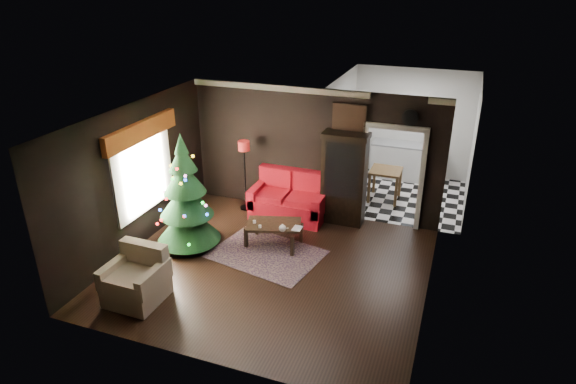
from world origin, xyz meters
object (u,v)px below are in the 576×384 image
(christmas_tree, at_px, (186,196))
(coffee_table, at_px, (274,234))
(loveseat, at_px, (289,196))
(wall_clock, at_px, (410,117))
(armchair, at_px, (135,276))
(kitchen_table, at_px, (385,185))
(floor_lamp, at_px, (245,176))
(teapot, at_px, (283,228))
(curio_cabinet, at_px, (344,181))

(christmas_tree, distance_m, coffee_table, 1.85)
(loveseat, distance_m, wall_clock, 3.04)
(loveseat, bearing_deg, armchair, -109.57)
(armchair, xyz_separation_m, kitchen_table, (3.11, 5.34, -0.09))
(floor_lamp, bearing_deg, loveseat, -1.40)
(christmas_tree, distance_m, wall_clock, 4.58)
(armchair, bearing_deg, christmas_tree, 94.67)
(teapot, bearing_deg, christmas_tree, -170.55)
(armchair, xyz_separation_m, teapot, (1.73, 2.19, 0.09))
(loveseat, relative_size, coffee_table, 1.63)
(coffee_table, relative_size, wall_clock, 3.26)
(curio_cabinet, xyz_separation_m, armchair, (-2.46, -3.91, -0.49))
(floor_lamp, relative_size, kitchen_table, 2.14)
(loveseat, distance_m, teapot, 1.55)
(curio_cabinet, relative_size, wall_clock, 5.94)
(wall_clock, bearing_deg, loveseat, -170.34)
(curio_cabinet, height_order, armchair, curio_cabinet)
(wall_clock, bearing_deg, armchair, -131.84)
(loveseat, height_order, coffee_table, loveseat)
(floor_lamp, distance_m, armchair, 3.74)
(loveseat, distance_m, floor_lamp, 1.10)
(christmas_tree, relative_size, kitchen_table, 3.13)
(christmas_tree, height_order, coffee_table, christmas_tree)
(coffee_table, bearing_deg, floor_lamp, 133.00)
(christmas_tree, relative_size, coffee_table, 2.25)
(christmas_tree, distance_m, armchair, 1.98)
(curio_cabinet, height_order, teapot, curio_cabinet)
(armchair, distance_m, coffee_table, 2.85)
(armchair, relative_size, wall_clock, 2.82)
(curio_cabinet, bearing_deg, wall_clock, 8.53)
(coffee_table, xyz_separation_m, wall_clock, (2.21, 1.65, 2.13))
(floor_lamp, bearing_deg, teapot, -46.14)
(armchair, xyz_separation_m, wall_clock, (3.66, 4.09, 1.92))
(wall_clock, bearing_deg, kitchen_table, 113.75)
(coffee_table, bearing_deg, curio_cabinet, 55.44)
(armchair, distance_m, kitchen_table, 6.18)
(floor_lamp, bearing_deg, curio_cabinet, 5.06)
(armchair, relative_size, coffee_table, 0.86)
(floor_lamp, bearing_deg, coffee_table, -47.00)
(loveseat, relative_size, floor_lamp, 1.06)
(curio_cabinet, xyz_separation_m, floor_lamp, (-2.20, -0.19, -0.12))
(christmas_tree, relative_size, wall_clock, 7.34)
(kitchen_table, bearing_deg, loveseat, -137.49)
(teapot, distance_m, wall_clock, 3.27)
(armchair, bearing_deg, teapot, 52.67)
(curio_cabinet, xyz_separation_m, coffee_table, (-1.01, -1.47, -0.70))
(curio_cabinet, bearing_deg, christmas_tree, -141.93)
(curio_cabinet, relative_size, teapot, 12.07)
(armchair, xyz_separation_m, coffee_table, (1.45, 2.44, -0.21))
(christmas_tree, bearing_deg, teapot, 9.45)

